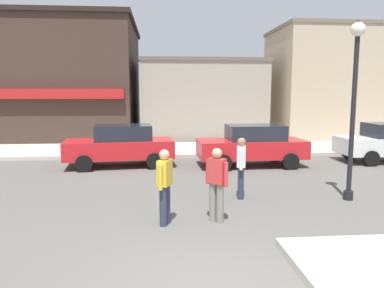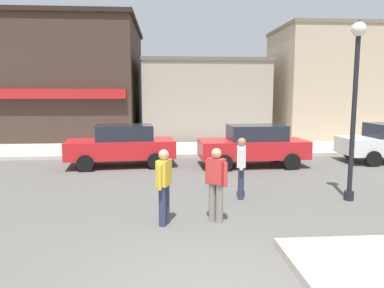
{
  "view_description": "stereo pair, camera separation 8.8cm",
  "coord_description": "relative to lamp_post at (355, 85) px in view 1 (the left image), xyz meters",
  "views": [
    {
      "loc": [
        -0.7,
        -4.7,
        2.78
      ],
      "look_at": [
        0.1,
        4.5,
        1.5
      ],
      "focal_mm": 35.0,
      "sensor_mm": 36.0,
      "label": 1
    },
    {
      "loc": [
        -0.61,
        -4.71,
        2.78
      ],
      "look_at": [
        0.1,
        4.5,
        1.5
      ],
      "focal_mm": 35.0,
      "sensor_mm": 36.0,
      "label": 2
    }
  ],
  "objects": [
    {
      "name": "pedestrian_kerb_side",
      "position": [
        -3.68,
        -1.36,
        -2.09
      ],
      "size": [
        0.47,
        0.43,
        1.61
      ],
      "color": "gray",
      "rests_on": "ground"
    },
    {
      "name": "parked_car_nearest",
      "position": [
        -6.37,
        5.06,
        -2.15
      ],
      "size": [
        4.16,
        2.2,
        1.56
      ],
      "color": "red",
      "rests_on": "ground"
    },
    {
      "name": "lamp_post",
      "position": [
        0.0,
        0.0,
        0.0
      ],
      "size": [
        0.36,
        0.36,
        4.54
      ],
      "color": "black",
      "rests_on": "ground"
    },
    {
      "name": "pedestrian_crossing_far",
      "position": [
        -4.79,
        -1.45,
        -2.09
      ],
      "size": [
        0.34,
        0.54,
        1.61
      ],
      "color": "#2D334C",
      "rests_on": "ground"
    },
    {
      "name": "parked_car_second",
      "position": [
        -1.41,
        4.67,
        -2.15
      ],
      "size": [
        4.06,
        1.98,
        1.56
      ],
      "color": "red",
      "rests_on": "ground"
    },
    {
      "name": "building_storefront_left_near",
      "position": [
        -2.34,
        14.63,
        -0.63
      ],
      "size": [
        7.24,
        7.17,
        4.66
      ],
      "color": "#9E9384",
      "rests_on": "ground"
    },
    {
      "name": "pedestrian_crossing_near",
      "position": [
        -2.77,
        0.38,
        -2.09
      ],
      "size": [
        0.29,
        0.56,
        1.61
      ],
      "color": "#2D334C",
      "rests_on": "ground"
    },
    {
      "name": "building_storefront_left_mid",
      "position": [
        5.31,
        12.94,
        0.32
      ],
      "size": [
        6.67,
        5.48,
        6.55
      ],
      "color": "tan",
      "rests_on": "ground"
    },
    {
      "name": "building_corner_shop",
      "position": [
        -11.41,
        15.38,
        0.54
      ],
      "size": [
        10.27,
        10.15,
        6.99
      ],
      "color": "#3D2D26",
      "rests_on": "ground"
    },
    {
      "name": "kerb_far",
      "position": [
        -4.18,
        8.57,
        -2.88
      ],
      "size": [
        80.0,
        4.0,
        0.15
      ],
      "primitive_type": "cube",
      "color": "beige",
      "rests_on": "ground"
    }
  ]
}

